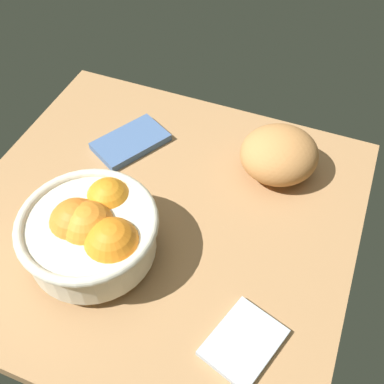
# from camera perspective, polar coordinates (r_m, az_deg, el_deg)

# --- Properties ---
(ground_plane) EXTENTS (0.65, 0.68, 0.03)m
(ground_plane) POSITION_cam_1_polar(r_m,az_deg,el_deg) (0.85, -4.15, -3.45)
(ground_plane) COLOR #A87B4E
(fruit_bowl) EXTENTS (0.22, 0.22, 0.12)m
(fruit_bowl) POSITION_cam_1_polar(r_m,az_deg,el_deg) (0.75, -11.92, -4.61)
(fruit_bowl) COLOR beige
(fruit_bowl) RESTS_ON ground
(bread_loaf) EXTENTS (0.19, 0.19, 0.09)m
(bread_loaf) POSITION_cam_1_polar(r_m,az_deg,el_deg) (0.88, 10.41, 4.45)
(bread_loaf) COLOR #C28247
(bread_loaf) RESTS_ON ground
(napkin_folded) EXTENTS (0.16, 0.14, 0.02)m
(napkin_folded) POSITION_cam_1_polar(r_m,az_deg,el_deg) (0.95, -7.36, 5.99)
(napkin_folded) COLOR #456394
(napkin_folded) RESTS_ON ground
(napkin_spare) EXTENTS (0.13, 0.12, 0.01)m
(napkin_spare) POSITION_cam_1_polar(r_m,az_deg,el_deg) (0.72, 6.21, -17.50)
(napkin_spare) COLOR #B1BDC8
(napkin_spare) RESTS_ON ground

